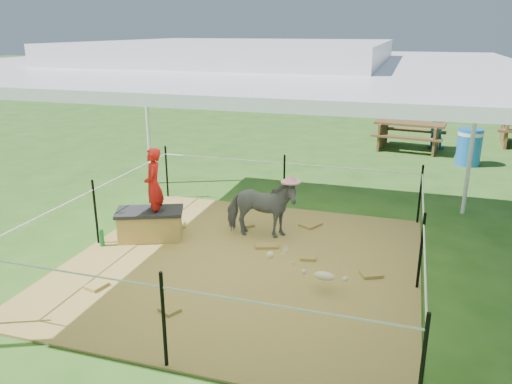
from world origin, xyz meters
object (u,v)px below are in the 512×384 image
(picnic_table_near, at_px, (409,136))
(trash_barrel, at_px, (469,147))
(foal, at_px, (324,274))
(straw_bale, at_px, (150,226))
(green_bottle, at_px, (102,238))
(pony, at_px, (261,208))
(distant_person, at_px, (436,127))
(woman, at_px, (153,179))

(picnic_table_near, bearing_deg, trash_barrel, -34.75)
(trash_barrel, bearing_deg, foal, -107.51)
(straw_bale, bearing_deg, green_bottle, -140.71)
(pony, xyz_separation_m, foal, (1.20, -1.35, -0.24))
(pony, height_order, distant_person, distant_person)
(picnic_table_near, bearing_deg, distant_person, 35.84)
(pony, relative_size, trash_barrel, 1.27)
(foal, height_order, picnic_table_near, picnic_table_near)
(woman, bearing_deg, distant_person, 129.51)
(pony, distance_m, distant_person, 7.64)
(picnic_table_near, bearing_deg, pony, -99.33)
(green_bottle, bearing_deg, woman, 34.70)
(pony, height_order, foal, pony)
(woman, relative_size, picnic_table_near, 0.62)
(straw_bale, relative_size, pony, 0.84)
(green_bottle, height_order, pony, pony)
(green_bottle, bearing_deg, foal, -6.00)
(green_bottle, xyz_separation_m, trash_barrel, (5.50, 6.58, 0.27))
(woman, xyz_separation_m, picnic_table_near, (3.49, 7.35, -0.62))
(green_bottle, relative_size, pony, 0.23)
(picnic_table_near, bearing_deg, green_bottle, -110.69)
(trash_barrel, bearing_deg, distant_person, 114.00)
(straw_bale, xyz_separation_m, pony, (1.56, 0.55, 0.25))
(straw_bale, relative_size, distant_person, 0.80)
(picnic_table_near, bearing_deg, straw_bale, -108.77)
(woman, bearing_deg, picnic_table_near, 132.37)
(pony, relative_size, picnic_table_near, 0.62)
(foal, relative_size, distant_person, 0.70)
(green_bottle, distance_m, pony, 2.36)
(woman, relative_size, green_bottle, 4.32)
(green_bottle, xyz_separation_m, foal, (3.31, -0.35, 0.09))
(woman, distance_m, picnic_table_near, 8.16)
(pony, distance_m, foal, 1.82)
(foal, xyz_separation_m, distant_person, (1.48, 8.50, 0.32))
(pony, bearing_deg, picnic_table_near, -24.17)
(green_bottle, relative_size, trash_barrel, 0.30)
(straw_bale, height_order, woman, woman)
(woman, bearing_deg, pony, 88.36)
(green_bottle, height_order, distant_person, distant_person)
(distant_person, bearing_deg, trash_barrel, 121.63)
(pony, xyz_separation_m, picnic_table_near, (2.03, 6.80, -0.12))
(straw_bale, xyz_separation_m, foal, (2.76, -0.80, 0.02))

